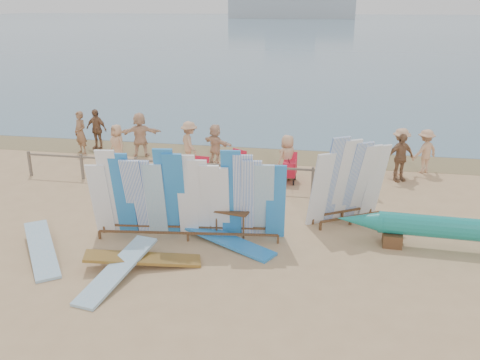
% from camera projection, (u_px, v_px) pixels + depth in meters
% --- Properties ---
extents(ground, '(160.00, 160.00, 0.00)m').
position_uv_depth(ground, '(165.00, 221.00, 14.41)').
color(ground, tan).
rests_on(ground, ground).
extents(ocean, '(320.00, 240.00, 0.02)m').
position_uv_depth(ocean, '(320.00, 25.00, 133.14)').
color(ocean, slate).
rests_on(ocean, ground).
extents(wet_sand_strip, '(40.00, 2.60, 0.01)m').
position_uv_depth(wet_sand_strip, '(220.00, 152.00, 21.09)').
color(wet_sand_strip, olive).
rests_on(wet_sand_strip, ground).
extents(distant_ship, '(45.00, 8.00, 14.00)m').
position_uv_depth(distant_ship, '(292.00, 3.00, 181.65)').
color(distant_ship, '#999EA3').
rests_on(distant_ship, ocean).
extents(fence, '(12.08, 0.08, 0.90)m').
position_uv_depth(fence, '(193.00, 168.00, 16.99)').
color(fence, '#6E6153').
rests_on(fence, ground).
extents(main_surfboard_rack, '(5.07, 1.24, 2.52)m').
position_uv_depth(main_surfboard_rack, '(187.00, 198.00, 13.05)').
color(main_surfboard_rack, brown).
rests_on(main_surfboard_rack, ground).
extents(side_surfboard_rack, '(2.23, 1.68, 2.61)m').
position_uv_depth(side_surfboard_rack, '(348.00, 183.00, 13.99)').
color(side_surfboard_rack, brown).
rests_on(side_surfboard_rack, ground).
extents(outrigger_canoe, '(6.27, 0.77, 0.89)m').
position_uv_depth(outrigger_canoe, '(466.00, 231.00, 12.51)').
color(outrigger_canoe, brown).
rests_on(outrigger_canoe, ground).
extents(vendor_table, '(1.03, 0.82, 1.23)m').
position_uv_depth(vendor_table, '(233.00, 221.00, 13.44)').
color(vendor_table, brown).
rests_on(vendor_table, ground).
extents(flat_board_b, '(1.02, 2.74, 0.41)m').
position_uv_depth(flat_board_b, '(118.00, 277.00, 11.49)').
color(flat_board_b, '#80AFCC').
rests_on(flat_board_b, ground).
extents(flat_board_c, '(2.73, 1.33, 0.38)m').
position_uv_depth(flat_board_c, '(144.00, 266.00, 12.01)').
color(flat_board_c, olive).
rests_on(flat_board_c, ground).
extents(flat_board_d, '(2.65, 1.74, 0.21)m').
position_uv_depth(flat_board_d, '(228.00, 244.00, 13.07)').
color(flat_board_d, '#287CCB').
rests_on(flat_board_d, ground).
extents(flat_board_a, '(2.05, 2.50, 0.39)m').
position_uv_depth(flat_board_a, '(42.00, 256.00, 12.48)').
color(flat_board_a, '#80AFCC').
rests_on(flat_board_a, ground).
extents(beach_chair_left, '(0.86, 0.87, 0.98)m').
position_uv_depth(beach_chair_left, '(235.00, 170.00, 17.92)').
color(beach_chair_left, red).
rests_on(beach_chair_left, ground).
extents(beach_chair_right, '(0.57, 0.59, 0.82)m').
position_uv_depth(beach_chair_right, '(200.00, 174.00, 17.65)').
color(beach_chair_right, red).
rests_on(beach_chair_right, ground).
extents(stroller, '(0.52, 0.74, 1.00)m').
position_uv_depth(stroller, '(290.00, 171.00, 17.44)').
color(stroller, red).
rests_on(stroller, ground).
extents(beachgoer_0, '(0.84, 0.75, 1.57)m').
position_uv_depth(beachgoer_0, '(118.00, 145.00, 19.17)').
color(beachgoer_0, tan).
rests_on(beachgoer_0, ground).
extents(beachgoer_10, '(1.07, 0.85, 1.69)m').
position_uv_depth(beachgoer_10, '(400.00, 157.00, 17.43)').
color(beachgoer_10, '#8C6042').
rests_on(beachgoer_10, ground).
extents(beachgoer_5, '(1.45, 1.22, 1.56)m').
position_uv_depth(beachgoer_5, '(215.00, 144.00, 19.27)').
color(beachgoer_5, beige).
rests_on(beachgoer_5, ground).
extents(beachgoer_11, '(1.74, 0.99, 1.79)m').
position_uv_depth(beachgoer_11, '(140.00, 134.00, 20.22)').
color(beachgoer_11, beige).
rests_on(beachgoer_11, ground).
extents(beachgoer_1, '(0.72, 0.61, 1.74)m').
position_uv_depth(beachgoer_1, '(80.00, 133.00, 20.61)').
color(beachgoer_1, '#8C6042').
rests_on(beachgoer_1, ground).
extents(beachgoer_extra_0, '(1.09, 0.96, 1.61)m').
position_uv_depth(beachgoer_extra_0, '(425.00, 151.00, 18.28)').
color(beachgoer_extra_0, tan).
rests_on(beachgoer_extra_0, ground).
extents(beachgoer_9, '(1.21, 0.83, 1.73)m').
position_uv_depth(beachgoer_9, '(400.00, 152.00, 17.96)').
color(beachgoer_9, tan).
rests_on(beachgoer_9, ground).
extents(beachgoer_6, '(0.80, 0.83, 1.60)m').
position_uv_depth(beachgoer_6, '(287.00, 158.00, 17.55)').
color(beachgoer_6, tan).
rests_on(beachgoer_6, ground).
extents(beachgoer_3, '(1.02, 1.17, 1.72)m').
position_uv_depth(beachgoer_3, '(190.00, 144.00, 19.00)').
color(beachgoer_3, tan).
rests_on(beachgoer_3, ground).
extents(beachgoer_extra_1, '(1.07, 0.65, 1.70)m').
position_uv_depth(beachgoer_extra_1, '(96.00, 129.00, 21.24)').
color(beachgoer_extra_1, '#8C6042').
rests_on(beachgoer_extra_1, ground).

